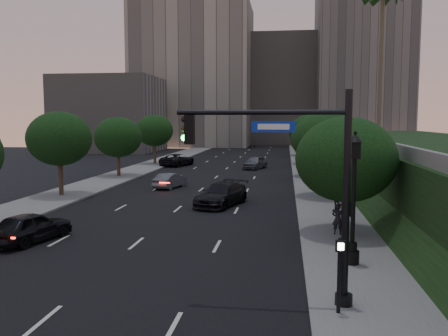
# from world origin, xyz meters

# --- Properties ---
(ground) EXTENTS (160.00, 160.00, 0.00)m
(ground) POSITION_xyz_m (0.00, 0.00, 0.00)
(ground) COLOR black
(ground) RESTS_ON ground
(road_surface) EXTENTS (16.00, 140.00, 0.02)m
(road_surface) POSITION_xyz_m (0.00, 30.00, 0.01)
(road_surface) COLOR black
(road_surface) RESTS_ON ground
(sidewalk_right) EXTENTS (4.50, 140.00, 0.15)m
(sidewalk_right) POSITION_xyz_m (10.25, 30.00, 0.07)
(sidewalk_right) COLOR slate
(sidewalk_right) RESTS_ON ground
(sidewalk_left) EXTENTS (4.50, 140.00, 0.15)m
(sidewalk_left) POSITION_xyz_m (-10.25, 30.00, 0.07)
(sidewalk_left) COLOR slate
(sidewalk_left) RESTS_ON ground
(parapet_wall) EXTENTS (0.35, 90.00, 0.70)m
(parapet_wall) POSITION_xyz_m (13.50, 28.00, 4.35)
(parapet_wall) COLOR slate
(parapet_wall) RESTS_ON embankment
(office_block_left) EXTENTS (26.00, 20.00, 32.00)m
(office_block_left) POSITION_xyz_m (-14.00, 92.00, 16.00)
(office_block_left) COLOR gray
(office_block_left) RESTS_ON ground
(office_block_mid) EXTENTS (22.00, 18.00, 26.00)m
(office_block_mid) POSITION_xyz_m (6.00, 102.00, 13.00)
(office_block_mid) COLOR gray
(office_block_mid) RESTS_ON ground
(office_block_right) EXTENTS (20.00, 22.00, 36.00)m
(office_block_right) POSITION_xyz_m (24.00, 96.00, 18.00)
(office_block_right) COLOR slate
(office_block_right) RESTS_ON ground
(office_block_filler) EXTENTS (18.00, 16.00, 14.00)m
(office_block_filler) POSITION_xyz_m (-26.00, 70.00, 7.00)
(office_block_filler) COLOR gray
(office_block_filler) RESTS_ON ground
(tree_right_a) EXTENTS (5.20, 5.20, 6.24)m
(tree_right_a) POSITION_xyz_m (10.30, 8.00, 4.02)
(tree_right_a) COLOR #38281C
(tree_right_a) RESTS_ON ground
(tree_right_b) EXTENTS (5.20, 5.20, 6.74)m
(tree_right_b) POSITION_xyz_m (10.30, 20.00, 4.52)
(tree_right_b) COLOR #38281C
(tree_right_b) RESTS_ON ground
(tree_right_c) EXTENTS (5.20, 5.20, 6.24)m
(tree_right_c) POSITION_xyz_m (10.30, 33.00, 4.02)
(tree_right_c) COLOR #38281C
(tree_right_c) RESTS_ON ground
(tree_right_d) EXTENTS (5.20, 5.20, 6.74)m
(tree_right_d) POSITION_xyz_m (10.30, 47.00, 4.52)
(tree_right_d) COLOR #38281C
(tree_right_d) RESTS_ON ground
(tree_right_e) EXTENTS (5.20, 5.20, 6.24)m
(tree_right_e) POSITION_xyz_m (10.30, 62.00, 4.02)
(tree_right_e) COLOR #38281C
(tree_right_e) RESTS_ON ground
(tree_left_b) EXTENTS (5.00, 5.00, 6.71)m
(tree_left_b) POSITION_xyz_m (-10.30, 18.00, 4.58)
(tree_left_b) COLOR #38281C
(tree_left_b) RESTS_ON ground
(tree_left_c) EXTENTS (5.00, 5.00, 6.34)m
(tree_left_c) POSITION_xyz_m (-10.30, 31.00, 4.21)
(tree_left_c) COLOR #38281C
(tree_left_c) RESTS_ON ground
(tree_left_d) EXTENTS (5.00, 5.00, 6.71)m
(tree_left_d) POSITION_xyz_m (-10.30, 45.00, 4.58)
(tree_left_d) COLOR #38281C
(tree_left_d) RESTS_ON ground
(traffic_signal_mast) EXTENTS (5.68, 0.56, 7.00)m
(traffic_signal_mast) POSITION_xyz_m (8.02, -1.90, 3.67)
(traffic_signal_mast) COLOR black
(traffic_signal_mast) RESTS_ON ground
(street_lamp) EXTENTS (0.64, 0.64, 5.62)m
(street_lamp) POSITION_xyz_m (9.97, 2.59, 2.63)
(street_lamp) COLOR black
(street_lamp) RESTS_ON ground
(pedestrian_signal) EXTENTS (0.30, 0.33, 2.50)m
(pedestrian_signal) POSITION_xyz_m (8.88, -2.62, 1.57)
(pedestrian_signal) COLOR black
(pedestrian_signal) RESTS_ON ground
(sedan_near_left) EXTENTS (2.93, 4.83, 1.54)m
(sedan_near_left) POSITION_xyz_m (-5.30, 4.65, 0.77)
(sedan_near_left) COLOR black
(sedan_near_left) RESTS_ON ground
(sedan_mid_left) EXTENTS (2.40, 4.33, 1.35)m
(sedan_mid_left) POSITION_xyz_m (-2.90, 23.74, 0.68)
(sedan_mid_left) COLOR #505257
(sedan_mid_left) RESTS_ON ground
(sedan_far_left) EXTENTS (4.12, 6.25, 1.60)m
(sedan_far_left) POSITION_xyz_m (-6.82, 43.41, 0.80)
(sedan_far_left) COLOR black
(sedan_far_left) RESTS_ON ground
(sedan_near_right) EXTENTS (3.80, 5.98, 1.61)m
(sedan_near_right) POSITION_xyz_m (2.74, 15.76, 0.81)
(sedan_near_right) COLOR black
(sedan_near_right) RESTS_ON ground
(sedan_far_right) EXTENTS (3.24, 5.05, 1.60)m
(sedan_far_right) POSITION_xyz_m (3.50, 40.95, 0.80)
(sedan_far_right) COLOR #5C5E64
(sedan_far_right) RESTS_ON ground
(pedestrian_a) EXTENTS (0.67, 0.52, 1.61)m
(pedestrian_a) POSITION_xyz_m (9.92, 7.60, 0.95)
(pedestrian_a) COLOR black
(pedestrian_a) RESTS_ON sidewalk_right
(pedestrian_b) EXTENTS (0.94, 0.74, 1.88)m
(pedestrian_b) POSITION_xyz_m (10.76, 10.67, 1.09)
(pedestrian_b) COLOR black
(pedestrian_b) RESTS_ON sidewalk_right
(pedestrian_c) EXTENTS (1.13, 0.97, 1.82)m
(pedestrian_c) POSITION_xyz_m (10.54, 13.91, 1.06)
(pedestrian_c) COLOR black
(pedestrian_c) RESTS_ON sidewalk_right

